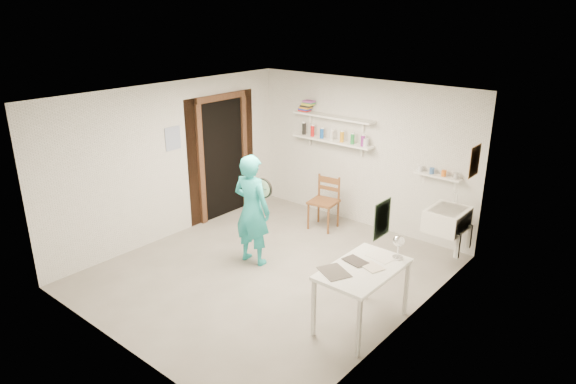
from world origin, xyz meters
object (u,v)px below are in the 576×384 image
Objects in this scene: belfast_sink at (447,219)px; desk_lamp at (399,241)px; wall_clock at (263,188)px; work_table at (362,296)px; man at (252,210)px; wooden_chair at (324,202)px.

belfast_sink is 1.55m from desk_lamp.
wall_clock reaches higher than work_table.
wall_clock is at bearing -100.53° from man.
desk_lamp reaches higher than wooden_chair.
desk_lamp is at bearing -87.32° from belfast_sink.
man is 2.21m from desk_lamp.
belfast_sink is at bearing -147.83° from man.
desk_lamp is (2.20, 0.10, 0.16)m from man.
work_table is (-0.11, -1.97, -0.33)m from belfast_sink.
belfast_sink is 4.37× the size of desk_lamp.
belfast_sink is 0.66× the size of wooden_chair.
desk_lamp is (0.07, -1.53, 0.25)m from belfast_sink.
wooden_chair is at bearing 82.63° from wall_clock.
belfast_sink is at bearing 86.80° from work_table.
belfast_sink is at bearing 28.51° from wall_clock.
wall_clock is at bearing 164.39° from work_table.
man reaches higher than desk_lamp.
desk_lamp reaches higher than belfast_sink.
man is 1.73× the size of wooden_chair.
man is at bearing -100.53° from wall_clock.
man is at bearing -177.37° from desk_lamp.
desk_lamp reaches higher than work_table.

